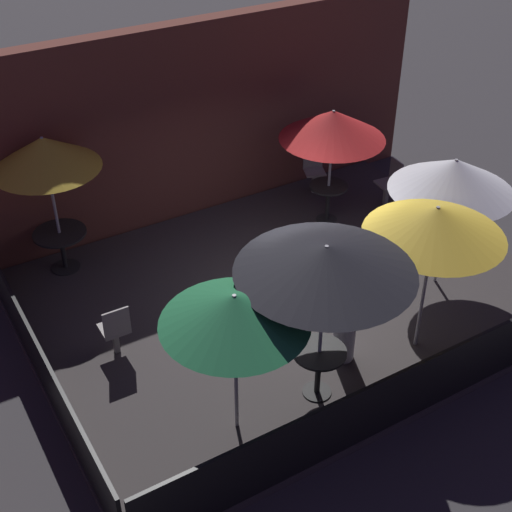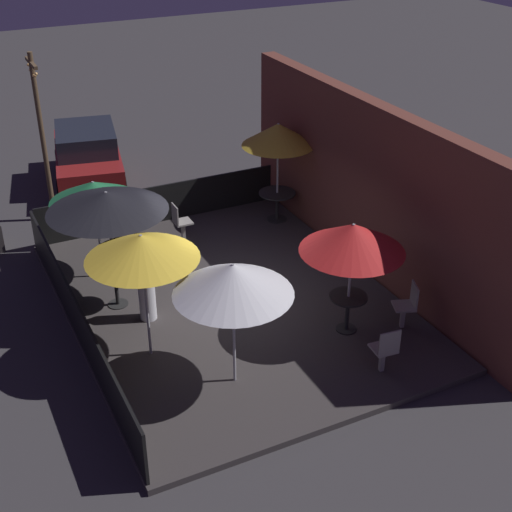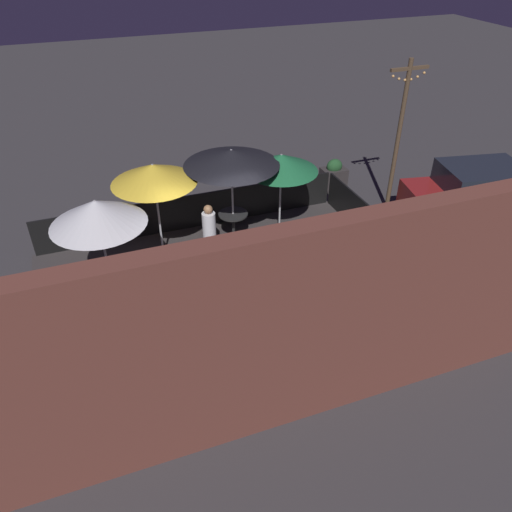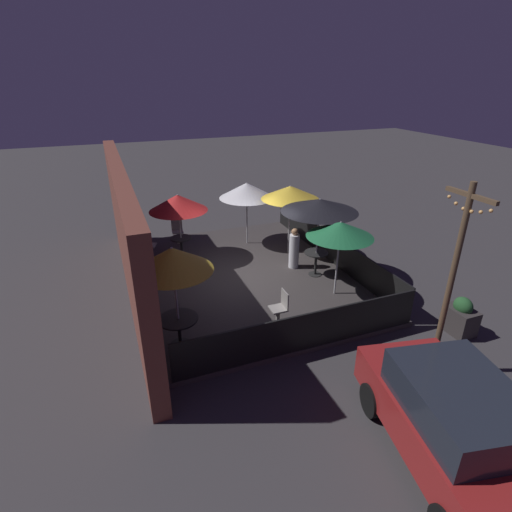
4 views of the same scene
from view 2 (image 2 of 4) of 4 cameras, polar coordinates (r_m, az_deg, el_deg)
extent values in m
plane|color=#383538|center=(14.65, -2.15, -3.89)|extent=(60.00, 60.00, 0.00)
cube|color=#383333|center=(14.61, -2.15, -3.69)|extent=(8.21, 6.26, 0.12)
cube|color=brown|center=(15.26, 9.34, 5.15)|extent=(9.81, 0.36, 3.76)
cube|color=black|center=(13.58, -14.18, -4.79)|extent=(8.01, 0.05, 0.95)
cube|color=black|center=(17.70, -7.63, 4.18)|extent=(0.05, 6.06, 0.95)
cylinder|color=#B2B2B7|center=(17.33, 1.74, 6.65)|extent=(0.05, 0.05, 2.49)
cone|color=gold|center=(16.98, 1.79, 9.69)|extent=(1.74, 1.74, 0.54)
cylinder|color=#B2B2B7|center=(13.19, 7.51, -1.82)|extent=(0.05, 0.05, 2.24)
cone|color=red|center=(12.78, 7.76, 1.46)|extent=(1.92, 1.92, 0.54)
cylinder|color=#B2B2B7|center=(14.06, -11.43, 0.43)|extent=(0.05, 0.05, 2.48)
cone|color=black|center=(13.60, -11.85, 4.30)|extent=(2.30, 2.30, 0.38)
cylinder|color=#B2B2B7|center=(12.53, -8.79, -3.26)|extent=(0.05, 0.05, 2.42)
cone|color=gold|center=(12.04, -9.14, 0.72)|extent=(1.96, 1.96, 0.45)
cylinder|color=#B2B2B7|center=(15.23, -12.50, 2.03)|extent=(0.05, 0.05, 2.19)
cone|color=#1E6B3D|center=(14.86, -12.86, 5.07)|extent=(1.84, 1.84, 0.42)
cylinder|color=#B2B2B7|center=(11.79, -1.78, -5.52)|extent=(0.05, 0.05, 2.30)
cone|color=silver|center=(11.32, -1.85, -1.86)|extent=(1.98, 1.98, 0.55)
cylinder|color=black|center=(17.84, 1.68, 2.98)|extent=(0.50, 0.50, 0.02)
cylinder|color=black|center=(17.69, 1.69, 3.97)|extent=(0.08, 0.08, 0.70)
cylinder|color=black|center=(17.54, 1.71, 5.06)|extent=(0.90, 0.90, 0.04)
cylinder|color=black|center=(13.79, 7.22, -5.80)|extent=(0.40, 0.40, 0.02)
cylinder|color=black|center=(13.60, 7.31, -4.60)|extent=(0.08, 0.08, 0.71)
cylinder|color=black|center=(13.39, 7.41, -3.26)|extent=(0.72, 0.72, 0.04)
cylinder|color=black|center=(14.68, -10.97, -3.78)|extent=(0.41, 0.41, 0.02)
cylinder|color=black|center=(14.49, -11.10, -2.59)|extent=(0.08, 0.08, 0.74)
cylinder|color=black|center=(14.29, -11.25, -1.26)|extent=(0.74, 0.74, 0.04)
cube|color=gray|center=(16.87, -5.83, 2.01)|extent=(0.08, 0.08, 0.43)
cube|color=gray|center=(16.77, -5.87, 2.73)|extent=(0.41, 0.41, 0.04)
cube|color=gray|center=(16.61, -6.49, 3.35)|extent=(0.40, 0.04, 0.44)
cube|color=gray|center=(12.73, 10.05, -8.18)|extent=(0.09, 0.09, 0.45)
cube|color=gray|center=(12.59, 10.14, -7.29)|extent=(0.44, 0.44, 0.04)
cube|color=gray|center=(12.33, 10.66, -6.85)|extent=(0.07, 0.40, 0.44)
cube|color=gray|center=(13.92, 11.65, -4.78)|extent=(0.10, 0.10, 0.45)
cube|color=gray|center=(13.79, 11.74, -3.94)|extent=(0.52, 0.52, 0.04)
cube|color=gray|center=(13.72, 12.57, -3.06)|extent=(0.38, 0.17, 0.44)
cylinder|color=silver|center=(13.86, -8.74, -2.96)|extent=(0.34, 0.34, 1.14)
sphere|color=#9E704C|center=(13.52, -8.95, -0.53)|extent=(0.21, 0.21, 0.21)
cylinder|color=brown|center=(18.05, -16.68, 8.86)|extent=(0.12, 0.12, 4.20)
cube|color=brown|center=(17.54, -17.54, 14.52)|extent=(1.10, 0.08, 0.08)
sphere|color=#F4B260|center=(18.01, -17.75, 14.36)|extent=(0.07, 0.07, 0.07)
sphere|color=#F4B260|center=(17.86, -17.60, 13.99)|extent=(0.07, 0.07, 0.07)
sphere|color=#F4B260|center=(17.69, -17.47, 13.72)|extent=(0.07, 0.07, 0.07)
sphere|color=#F4B260|center=(17.51, -17.35, 13.60)|extent=(0.07, 0.07, 0.07)
sphere|color=#F4B260|center=(17.33, -17.26, 13.61)|extent=(0.07, 0.07, 0.07)
sphere|color=#F4B260|center=(17.13, -17.18, 13.74)|extent=(0.07, 0.07, 0.07)
cube|color=maroon|center=(20.48, -13.27, 7.39)|extent=(4.10, 2.43, 0.70)
cube|color=#1E232D|center=(20.26, -13.47, 9.09)|extent=(2.38, 1.95, 0.60)
cylinder|color=black|center=(19.53, -10.59, 5.49)|extent=(0.66, 0.30, 0.64)
cylinder|color=black|center=(19.51, -15.32, 4.91)|extent=(0.66, 0.30, 0.64)
cylinder|color=black|center=(21.75, -11.21, 7.89)|extent=(0.66, 0.30, 0.64)
cylinder|color=black|center=(21.73, -15.47, 7.36)|extent=(0.66, 0.30, 0.64)
camera|label=1|loc=(16.71, -38.95, 21.32)|focal=50.00mm
camera|label=3|loc=(16.00, 32.76, 21.86)|focal=35.00mm
camera|label=4|loc=(23.66, -5.09, 23.94)|focal=28.00mm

